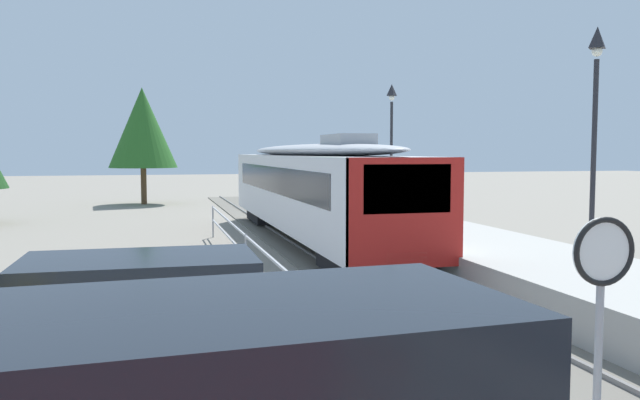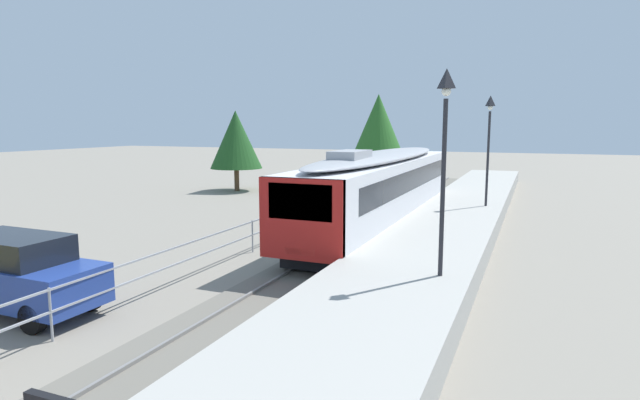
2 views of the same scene
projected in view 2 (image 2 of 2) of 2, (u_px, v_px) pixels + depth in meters
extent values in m
plane|color=gray|center=(272.00, 247.00, 20.78)|extent=(160.00, 160.00, 0.00)
cube|color=#6B665B|center=(342.00, 254.00, 19.63)|extent=(3.20, 60.00, 0.06)
cube|color=slate|center=(325.00, 250.00, 19.90)|extent=(0.08, 60.00, 0.08)
cube|color=slate|center=(361.00, 254.00, 19.35)|extent=(0.08, 60.00, 0.08)
cube|color=silver|center=(382.00, 187.00, 24.27)|extent=(2.80, 18.34, 2.55)
cube|color=red|center=(301.00, 220.00, 15.98)|extent=(2.80, 0.24, 2.55)
cube|color=black|center=(300.00, 202.00, 15.82)|extent=(2.13, 0.08, 1.12)
cube|color=black|center=(382.00, 179.00, 24.21)|extent=(2.82, 15.41, 0.92)
ellipsoid|color=#9EA0A5|center=(383.00, 156.00, 24.06)|extent=(2.69, 17.61, 0.44)
cube|color=#9EA0A5|center=(350.00, 155.00, 19.83)|extent=(1.10, 2.20, 0.36)
cube|color=#EAE5C6|center=(301.00, 252.00, 16.06)|extent=(1.00, 0.10, 0.20)
cube|color=black|center=(329.00, 252.00, 18.30)|extent=(2.24, 3.20, 0.55)
cube|color=black|center=(413.00, 201.00, 30.68)|extent=(2.24, 3.20, 0.55)
cube|color=#A8A59E|center=(429.00, 251.00, 18.34)|extent=(3.90, 60.00, 0.90)
cylinder|color=#232328|center=(443.00, 189.00, 13.43)|extent=(0.12, 0.12, 4.60)
pyramid|color=#232328|center=(447.00, 78.00, 13.03)|extent=(0.34, 0.34, 0.50)
sphere|color=silver|center=(446.00, 91.00, 13.08)|extent=(0.24, 0.24, 0.24)
cylinder|color=#232328|center=(488.00, 159.00, 25.33)|extent=(0.12, 0.12, 4.60)
pyramid|color=#232328|center=(490.00, 101.00, 24.93)|extent=(0.34, 0.34, 0.50)
sphere|color=silver|center=(490.00, 107.00, 24.97)|extent=(0.24, 0.24, 0.24)
cube|color=#9EA0A5|center=(49.00, 290.00, 11.58)|extent=(0.05, 36.00, 0.05)
cube|color=#9EA0A5|center=(51.00, 312.00, 11.66)|extent=(0.05, 36.00, 0.05)
cylinder|color=#9EA0A5|center=(51.00, 315.00, 11.67)|extent=(0.06, 0.06, 1.25)
cylinder|color=#9EA0A5|center=(252.00, 236.00, 19.89)|extent=(0.06, 0.06, 1.25)
cylinder|color=#9EA0A5|center=(336.00, 204.00, 28.11)|extent=(0.06, 0.06, 1.25)
cube|color=navy|center=(19.00, 281.00, 13.43)|extent=(4.63, 1.97, 1.00)
cube|color=black|center=(11.00, 248.00, 13.39)|extent=(2.93, 1.72, 0.68)
cylinder|color=black|center=(89.00, 297.00, 13.65)|extent=(0.72, 0.25, 0.72)
cylinder|color=black|center=(33.00, 319.00, 12.15)|extent=(0.72, 0.25, 0.72)
cylinder|color=black|center=(11.00, 283.00, 14.85)|extent=(0.72, 0.25, 0.72)
cylinder|color=brown|center=(237.00, 179.00, 38.69)|extent=(0.36, 0.36, 1.68)
cone|color=#1E4C1E|center=(236.00, 140.00, 38.27)|extent=(3.82, 3.82, 4.24)
cylinder|color=brown|center=(378.00, 168.00, 44.95)|extent=(0.36, 0.36, 2.36)
cone|color=#286023|center=(378.00, 124.00, 44.42)|extent=(4.31, 4.31, 5.11)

